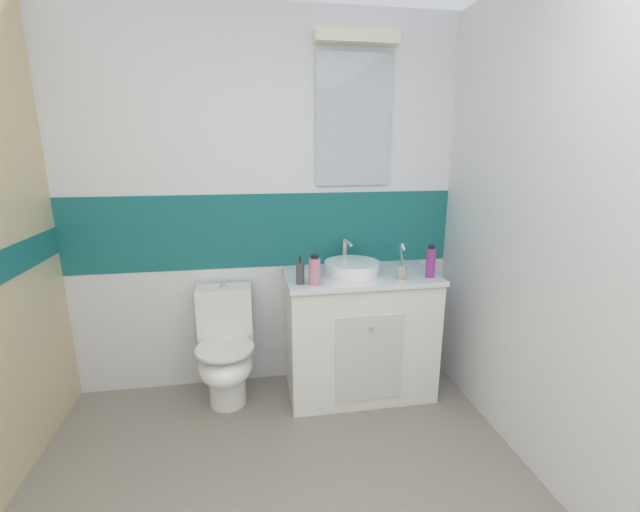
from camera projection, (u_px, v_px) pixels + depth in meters
wall_back_tiled at (266, 206)px, 2.83m from camera, size 3.20×0.20×2.50m
wall_right_plain at (581, 239)px, 1.86m from camera, size 0.10×3.48×2.50m
vanity_cabinet at (359, 333)px, 2.84m from camera, size 0.98×0.55×0.85m
sink_basin at (352, 267)px, 2.71m from camera, size 0.36×0.40×0.19m
toilet at (226, 351)px, 2.73m from camera, size 0.37×0.50×0.77m
toothbrush_cup at (402, 270)px, 2.60m from camera, size 0.06×0.06×0.23m
soap_dispenser at (300, 273)px, 2.50m from camera, size 0.05×0.05×0.17m
shampoo_bottle_tall at (431, 262)px, 2.63m from camera, size 0.06×0.06×0.20m
mouthwash_bottle at (315, 270)px, 2.49m from camera, size 0.07×0.07×0.18m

